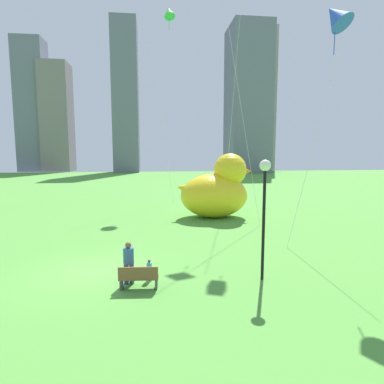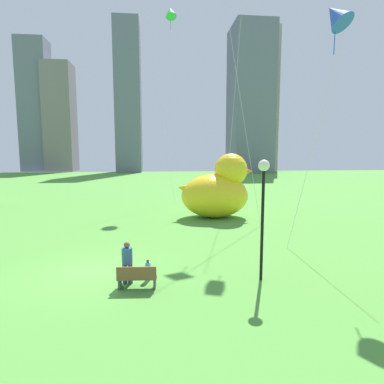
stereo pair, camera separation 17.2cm
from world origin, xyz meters
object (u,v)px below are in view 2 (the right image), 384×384
object	(u,v)px
person_adult	(127,261)
kite_green	(170,13)
lamppost	(263,192)
kite_blue	(336,16)
giant_inflatable_duck	(218,190)
person_child	(148,269)
park_bench	(137,277)

from	to	relation	value
person_adult	kite_green	size ratio (longest dim) A/B	0.08
lamppost	kite_blue	distance (m)	9.07
giant_inflatable_duck	lamppost	size ratio (longest dim) A/B	1.25
person_child	lamppost	bearing A→B (deg)	-5.24
lamppost	person_child	bearing A→B (deg)	174.76
giant_inflatable_duck	kite_green	world-z (taller)	kite_green
person_adult	person_child	world-z (taller)	person_adult
giant_inflatable_duck	kite_blue	world-z (taller)	kite_blue
giant_inflatable_duck	kite_green	xyz separation A→B (m)	(-3.08, 9.84, 16.76)
lamppost	giant_inflatable_duck	bearing A→B (deg)	87.34
person_child	lamppost	distance (m)	5.43
person_child	giant_inflatable_duck	xyz separation A→B (m)	(5.04, 11.94, 1.63)
person_child	kite_blue	bearing A→B (deg)	15.05
person_adult	lamppost	distance (m)	5.87
person_adult	giant_inflatable_duck	world-z (taller)	giant_inflatable_duck
giant_inflatable_duck	lamppost	xyz separation A→B (m)	(-0.57, -12.35, 1.44)
person_adult	kite_blue	xyz separation A→B (m)	(9.33, 2.51, 10.26)
giant_inflatable_duck	kite_blue	bearing A→B (deg)	-69.98
park_bench	person_adult	size ratio (longest dim) A/B	0.90
park_bench	giant_inflatable_duck	distance (m)	13.93
kite_blue	kite_green	bearing A→B (deg)	108.70
person_child	lamppost	xyz separation A→B (m)	(4.47, -0.41, 3.07)
person_adult	person_child	xyz separation A→B (m)	(0.78, 0.21, -0.44)
park_bench	person_adult	world-z (taller)	person_adult
person_child	kite_blue	xyz separation A→B (m)	(8.55, 2.30, 10.70)
person_adult	kite_blue	distance (m)	14.09
lamppost	kite_blue	size ratio (longest dim) A/B	0.40
person_adult	lamppost	bearing A→B (deg)	-2.16
giant_inflatable_duck	kite_green	size ratio (longest dim) A/B	0.30
person_adult	kite_green	distance (m)	28.52
person_adult	kite_green	bearing A→B (deg)	82.91
park_bench	person_child	distance (m)	0.87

